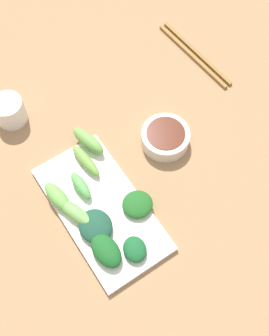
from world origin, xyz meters
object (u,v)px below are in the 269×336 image
Objects in this scene: tea_cup at (10,111)px; serving_plate at (102,209)px; sauce_bowl at (165,137)px; chopsticks at (194,54)px.

serving_plate is at bearing 99.79° from tea_cup.
chopsticks is (-0.19, -0.15, -0.02)m from sauce_bowl.
serving_plate is 0.44m from chopsticks.
serving_plate is 0.29m from tea_cup.
sauce_bowl is 0.24m from chopsticks.
serving_plate is (0.19, 0.06, -0.01)m from sauce_bowl.
serving_plate is 4.49× the size of tea_cup.
serving_plate reaches higher than chopsticks.
tea_cup reaches higher than serving_plate.
serving_plate is at bearing 24.39° from chopsticks.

